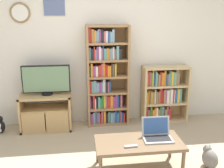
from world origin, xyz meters
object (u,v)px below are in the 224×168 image
Objects in this scene: bookshelf_short at (162,94)px; cat at (210,158)px; penguin_figurine at (0,125)px; laptop at (157,133)px; tv_stand at (46,112)px; bookshelf_tall at (106,78)px; television at (46,80)px; remote_near_laptop at (131,146)px; coffee_table at (139,144)px.

bookshelf_short is 2.29× the size of cat.
cat is 3.23m from penguin_figurine.
penguin_figurine is at bearing 153.13° from laptop.
tv_stand is 1.15m from bookshelf_tall.
tv_stand reaches higher than penguin_figurine.
television reaches higher than tv_stand.
remote_near_laptop is 2.38m from penguin_figurine.
coffee_table is at bearing -32.62° from penguin_figurine.
laptop reaches higher than penguin_figurine.
television reaches higher than bookshelf_short.
laptop reaches higher than cat.
bookshelf_tall is at bearing -178.64° from remote_near_laptop.
bookshelf_tall is 4.69× the size of laptop.
television is 4.75× the size of remote_near_laptop.
laptop is (0.24, 0.06, 0.10)m from coffee_table.
tv_stand reaches higher than coffee_table.
penguin_figurine is (-2.79, -0.18, -0.37)m from bookshelf_short.
bookshelf_tall is at bearing 5.98° from penguin_figurine.
bookshelf_tall reaches higher than remote_near_laptop.
cat is at bearing -53.54° from bookshelf_tall.
bookshelf_tall is 1.66m from remote_near_laptop.
laptop is (-0.53, -1.41, -0.06)m from bookshelf_short.
television is at bearing -177.25° from bookshelf_short.
coffee_table is 3.63× the size of penguin_figurine.
tv_stand is 2.62m from cat.
bookshelf_short is at bearing 82.82° from cat.
bookshelf_short is 0.94× the size of coffee_table.
tv_stand is 1.88m from remote_near_laptop.
bookshelf_short is 1.61m from cat.
penguin_figurine is (-0.75, -0.07, -0.17)m from tv_stand.
penguin_figurine is at bearing 147.38° from coffee_table.
cat is at bearing -25.26° from penguin_figurine.
bookshelf_short is 1.51m from laptop.
remote_near_laptop is (1.14, -1.49, 0.09)m from tv_stand.
laptop is at bearing 113.41° from remote_near_laptop.
cat is (0.66, -0.15, -0.31)m from laptop.
bookshelf_short is at bearing 71.24° from laptop.
bookshelf_short is at bearing 2.75° from television.
bookshelf_tall is 1.90m from penguin_figurine.
television is at bearing -146.63° from remote_near_laptop.
laptop reaches higher than remote_near_laptop.
laptop is 0.84× the size of cat.
cat is at bearing 89.02° from remote_near_laptop.
remote_near_laptop is (0.12, -1.60, -0.44)m from bookshelf_tall.
bookshelf_tall is 1.07m from bookshelf_short.
television is at bearing -174.24° from bookshelf_tall.
penguin_figurine is (-0.78, -0.09, -0.72)m from television.
television is (0.03, 0.01, 0.55)m from tv_stand.
penguin_figurine is at bearing -129.94° from remote_near_laptop.
remote_near_laptop is at bearing -119.32° from bookshelf_short.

